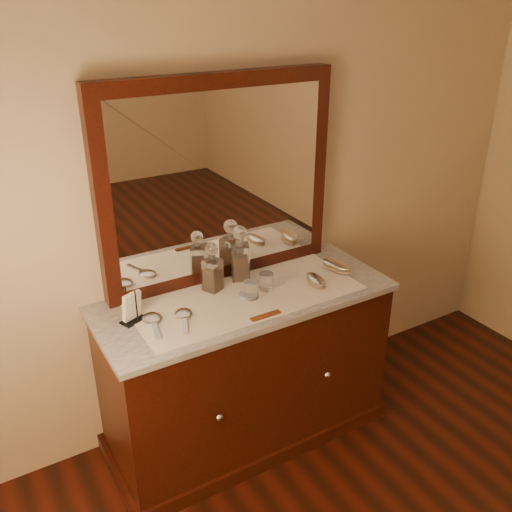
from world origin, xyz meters
name	(u,v)px	position (x,y,z in m)	size (l,w,h in m)	color
dresser_cabinet	(246,370)	(0.00, 1.96, 0.41)	(1.40, 0.55, 0.82)	black
dresser_plinth	(247,425)	(0.00, 1.96, 0.04)	(1.46, 0.59, 0.08)	black
knob_left	(219,417)	(-0.30, 1.67, 0.45)	(0.04, 0.04, 0.04)	silver
knob_right	(327,375)	(0.30, 1.67, 0.45)	(0.04, 0.04, 0.04)	silver
marble_top	(245,298)	(0.00, 1.96, 0.83)	(1.44, 0.59, 0.03)	silver
mirror_frame	(219,182)	(0.00, 2.20, 1.35)	(1.20, 0.08, 1.00)	black
mirror_glass	(223,184)	(0.00, 2.17, 1.35)	(1.06, 0.01, 0.86)	white
lace_runner	(248,297)	(0.00, 1.94, 0.85)	(1.10, 0.45, 0.00)	silver
pin_dish	(247,295)	(0.00, 1.94, 0.86)	(0.08, 0.08, 0.01)	white
comb	(266,316)	(-0.02, 1.74, 0.86)	(0.15, 0.03, 0.01)	brown
napkin_rack	(132,308)	(-0.54, 2.01, 0.92)	(0.13, 0.10, 0.16)	black
decanter_left	(213,272)	(-0.11, 2.08, 0.95)	(0.10, 0.10, 0.25)	brown
decanter_right	(240,259)	(0.06, 2.11, 0.96)	(0.11, 0.11, 0.29)	brown
brush_near	(316,281)	(0.35, 1.87, 0.88)	(0.09, 0.16, 0.04)	#8D7256
brush_far	(337,266)	(0.53, 1.94, 0.88)	(0.12, 0.19, 0.05)	#8D7256
hand_mirror_outer	(153,320)	(-0.47, 1.95, 0.86)	(0.11, 0.23, 0.02)	silver
hand_mirror_inner	(184,316)	(-0.34, 1.91, 0.86)	(0.12, 0.21, 0.02)	silver
tumblers	(259,285)	(0.06, 1.94, 0.90)	(0.18, 0.11, 0.08)	white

